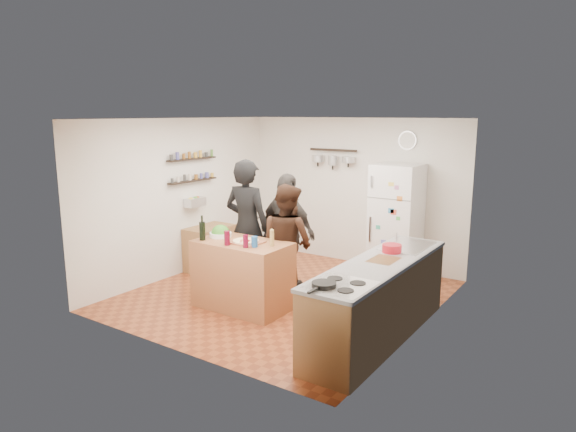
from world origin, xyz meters
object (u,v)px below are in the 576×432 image
Objects in this scene: wine_bottle at (202,231)px; counter_run at (378,301)px; pepper_mill at (272,239)px; wall_clock at (408,140)px; person_left at (247,227)px; person_back at (287,232)px; fridge at (396,221)px; salad_bowl at (221,235)px; skillet at (324,285)px; person_center at (287,243)px; red_bowl at (392,248)px; salt_canister at (254,242)px; prep_island at (243,275)px; side_table at (210,248)px.

wine_bottle reaches higher than counter_run.
wall_clock is (0.70, 2.71, 1.15)m from pepper_mill.
person_left reaches higher than person_back.
fridge reaches higher than pepper_mill.
salad_bowl is at bearing -178.02° from counter_run.
person_center is at bearing 133.91° from skillet.
counter_run is at bearing 175.74° from person_center.
red_bowl is at bearing 20.93° from pepper_mill.
salt_canister is at bearing 7.13° from wine_bottle.
salad_bowl is 0.30m from wine_bottle.
person_center is 0.62× the size of counter_run.
skillet is (2.15, -1.50, -0.03)m from person_left.
prep_island is 4.17× the size of wall_clock.
fridge is at bearing 64.61° from prep_island.
salad_bowl is 2.85m from fridge.
salt_canister is at bearing 150.75° from skillet.
pepper_mill is 0.23m from salt_canister.
fridge reaches higher than red_bowl.
prep_island is at bearing -115.39° from fridge.
fridge is 2.25× the size of side_table.
salad_bowl is 0.17× the size of fridge.
person_left is at bearing -124.01° from wall_clock.
wall_clock is at bearing 60.98° from wine_bottle.
pepper_mill is at bearing -106.47° from fridge.
wine_bottle reaches higher than prep_island.
side_table is at bearing -26.46° from person_left.
wall_clock is 3.66m from side_table.
prep_island is at bearing -33.78° from side_table.
person_left reaches higher than person_center.
prep_island is 7.07× the size of pepper_mill.
salad_bowl is 1.59m from side_table.
person_left is 2.20m from red_bowl.
counter_run is 3.56m from side_table.
person_back reaches higher than skillet.
person_center is 2.05× the size of side_table.
fridge is (1.65, 2.65, -0.13)m from wine_bottle.
person_back is (0.06, 0.98, 0.41)m from prep_island.
prep_island is at bearing -176.08° from counter_run.
person_back is at bearing 102.57° from salt_canister.
salad_bowl is at bearing 155.53° from skillet.
counter_run is 0.69m from red_bowl.
side_table is (-1.12, 0.98, -0.58)m from salad_bowl.
prep_island reaches higher than counter_run.
person_center reaches higher than side_table.
skillet is (-0.10, -1.09, 0.49)m from counter_run.
prep_island is at bearing -112.68° from wall_clock.
wine_bottle is 0.14× the size of person_back.
pepper_mill is at bearing 0.00° from salad_bowl.
pepper_mill is 0.09× the size of person_left.
person_center is 0.95× the size of person_back.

